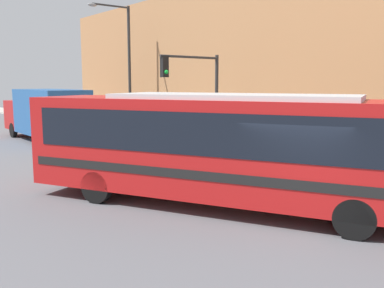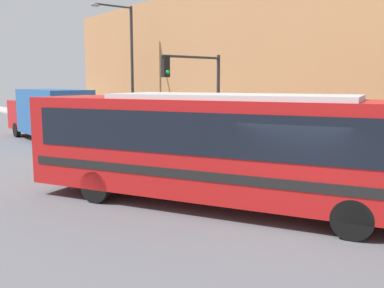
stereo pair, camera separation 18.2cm
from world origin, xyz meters
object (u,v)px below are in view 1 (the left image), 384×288
Objects in this scene: city_bus at (232,143)px; parking_meter at (216,132)px; street_lamp at (124,60)px; pedestrian_near_corner at (289,138)px; delivery_truck at (46,113)px; fire_hydrant at (346,165)px; traffic_light_pole at (197,85)px.

city_bus is 8.71m from parking_meter.
pedestrian_near_corner is (1.01, -12.00, -3.69)m from street_lamp.
fire_hydrant is (4.55, -16.82, -1.09)m from delivery_truck.
city_bus is 16.32m from street_lamp.
delivery_truck is at bearing 111.90° from pedestrian_near_corner.
traffic_light_pole is at bearing 172.17° from parking_meter.
city_bus is 1.42× the size of delivery_truck.
traffic_light_pole is 4.81m from pedestrian_near_corner.
delivery_truck is at bearing 114.55° from parking_meter.
traffic_light_pole is at bearing -96.77° from street_lamp.
fire_hydrant is at bearing -74.87° from delivery_truck.
fire_hydrant is 3.41m from pedestrian_near_corner.
traffic_light_pole is at bearing -70.46° from delivery_truck.
street_lamp is (0.98, 8.22, 1.48)m from traffic_light_pole.
street_lamp is at bearing 90.34° from fire_hydrant.
pedestrian_near_corner is (1.98, -3.78, -2.21)m from traffic_light_pole.
city_bus reaches higher than delivery_truck.
street_lamp is (5.36, 15.12, 3.00)m from city_bus.
street_lamp reaches higher than city_bus.
delivery_truck is 1.06× the size of street_lamp.
parking_meter is (0.00, 6.87, 0.55)m from fire_hydrant.
traffic_light_pole is (4.39, 6.90, 1.52)m from city_bus.
fire_hydrant is at bearing -81.35° from traffic_light_pole.
traffic_light_pole is at bearing 98.65° from fire_hydrant.
delivery_truck is 17.46m from fire_hydrant.
delivery_truck is at bearing 59.90° from city_bus.
fire_hydrant is at bearing -105.77° from pedestrian_near_corner.
pedestrian_near_corner is at bearing -0.89° from city_bus.
fire_hydrant is 0.56× the size of parking_meter.
street_lamp is at bearing 83.23° from traffic_light_pole.
pedestrian_near_corner is (6.37, 3.12, -0.69)m from city_bus.
street_lamp is (-0.09, 8.36, 3.69)m from parking_meter.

